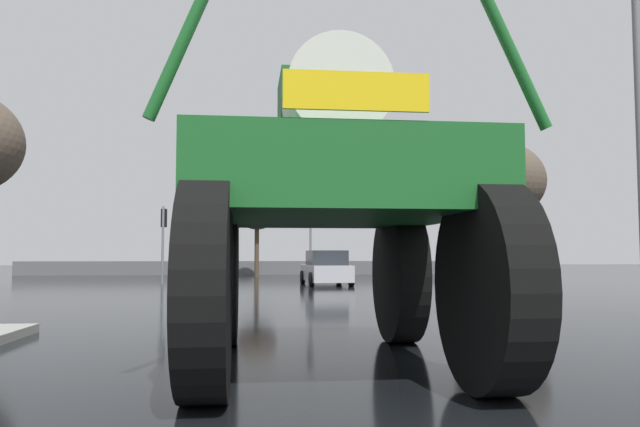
# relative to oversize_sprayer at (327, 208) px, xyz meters

# --- Properties ---
(ground_plane) EXTENTS (120.00, 120.00, 0.00)m
(ground_plane) POSITION_rel_oversize_sprayer_xyz_m (-1.01, 11.29, -1.94)
(ground_plane) COLOR black
(oversize_sprayer) EXTENTS (3.94, 5.75, 4.77)m
(oversize_sprayer) POSITION_rel_oversize_sprayer_xyz_m (0.00, 0.00, 0.00)
(oversize_sprayer) COLOR black
(oversize_sprayer) RESTS_ON ground
(sedan_ahead) EXTENTS (2.10, 4.21, 1.52)m
(sedan_ahead) POSITION_rel_oversize_sprayer_xyz_m (2.08, 19.55, -1.23)
(sedan_ahead) COLOR #B7B7BF
(sedan_ahead) RESTS_ON ground
(traffic_signal_near_right) EXTENTS (0.24, 0.54, 3.59)m
(traffic_signal_near_right) POSITION_rel_oversize_sprayer_xyz_m (3.86, 4.44, 0.68)
(traffic_signal_near_right) COLOR slate
(traffic_signal_near_right) RESTS_ON ground
(traffic_signal_far_left) EXTENTS (0.24, 0.55, 4.01)m
(traffic_signal_far_left) POSITION_rel_oversize_sprayer_xyz_m (1.51, 21.16, 0.99)
(traffic_signal_far_left) COLOR slate
(traffic_signal_far_left) RESTS_ON ground
(traffic_signal_far_right) EXTENTS (0.24, 0.55, 3.54)m
(traffic_signal_far_right) POSITION_rel_oversize_sprayer_xyz_m (-5.25, 21.17, 0.64)
(traffic_signal_far_right) COLOR slate
(traffic_signal_far_right) RESTS_ON ground
(bare_tree_right) EXTENTS (3.98, 3.98, 6.22)m
(bare_tree_right) POSITION_rel_oversize_sprayer_xyz_m (9.46, 18.10, 2.56)
(bare_tree_right) COLOR #473828
(bare_tree_right) RESTS_ON ground
(bare_tree_far_center) EXTENTS (2.48, 2.48, 4.95)m
(bare_tree_far_center) POSITION_rel_oversize_sprayer_xyz_m (-1.03, 29.62, 1.91)
(bare_tree_far_center) COLOR #473828
(bare_tree_far_center) RESTS_ON ground
(roadside_barrier) EXTENTS (30.91, 0.24, 0.90)m
(roadside_barrier) POSITION_rel_oversize_sprayer_xyz_m (-1.01, 33.38, -1.49)
(roadside_barrier) COLOR #59595B
(roadside_barrier) RESTS_ON ground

